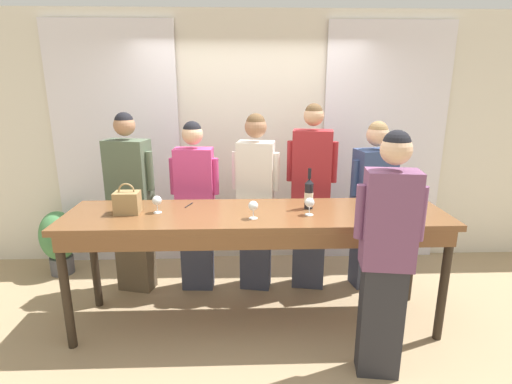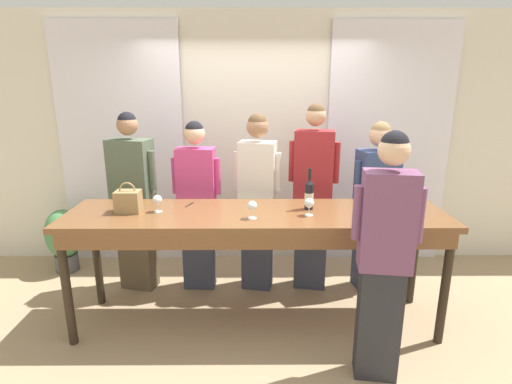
{
  "view_description": "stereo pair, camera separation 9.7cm",
  "coord_description": "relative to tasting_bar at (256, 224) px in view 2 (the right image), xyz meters",
  "views": [
    {
      "loc": [
        -0.12,
        -3.12,
        2.05
      ],
      "look_at": [
        0.0,
        0.08,
        1.17
      ],
      "focal_mm": 28.0,
      "sensor_mm": 36.0,
      "label": 1
    },
    {
      "loc": [
        -0.02,
        -3.12,
        2.05
      ],
      "look_at": [
        0.0,
        0.08,
        1.17
      ],
      "focal_mm": 28.0,
      "sensor_mm": 36.0,
      "label": 2
    }
  ],
  "objects": [
    {
      "name": "curtain_panel_right",
      "position": [
        1.5,
        1.37,
        0.42
      ],
      "size": [
        1.38,
        0.03,
        2.69
      ],
      "color": "white",
      "rests_on": "ground_plane"
    },
    {
      "name": "guest_olive_jacket",
      "position": [
        -1.2,
        0.66,
        -0.0
      ],
      "size": [
        0.52,
        0.32,
        1.79
      ],
      "color": "brown",
      "rests_on": "ground_plane"
    },
    {
      "name": "guest_navy_coat",
      "position": [
        1.18,
        0.66,
        -0.04
      ],
      "size": [
        0.49,
        0.32,
        1.7
      ],
      "color": "#383D51",
      "rests_on": "ground_plane"
    },
    {
      "name": "tasting_bar",
      "position": [
        0.0,
        0.0,
        0.0
      ],
      "size": [
        3.12,
        0.77,
        1.02
      ],
      "color": "brown",
      "rests_on": "ground_plane"
    },
    {
      "name": "host_pouring",
      "position": [
        0.85,
        -0.65,
        0.01
      ],
      "size": [
        0.46,
        0.26,
        1.77
      ],
      "color": "#28282D",
      "rests_on": "ground_plane"
    },
    {
      "name": "wine_glass_center_left",
      "position": [
        0.42,
        -0.06,
        0.2
      ],
      "size": [
        0.08,
        0.08,
        0.14
      ],
      "color": "white",
      "rests_on": "tasting_bar"
    },
    {
      "name": "guest_striped_shirt",
      "position": [
        0.56,
        0.66,
        0.04
      ],
      "size": [
        0.49,
        0.29,
        1.86
      ],
      "color": "#383D51",
      "rests_on": "ground_plane"
    },
    {
      "name": "wine_glass_center_mid",
      "position": [
        1.0,
        0.15,
        0.2
      ],
      "size": [
        0.08,
        0.08,
        0.14
      ],
      "color": "white",
      "rests_on": "tasting_bar"
    },
    {
      "name": "potted_plant",
      "position": [
        -2.12,
        1.03,
        -0.52
      ],
      "size": [
        0.38,
        0.38,
        0.72
      ],
      "color": "#4C4C51",
      "rests_on": "ground_plane"
    },
    {
      "name": "wine_glass_front_left",
      "position": [
        0.89,
        -0.22,
        0.19
      ],
      "size": [
        0.08,
        0.08,
        0.14
      ],
      "color": "white",
      "rests_on": "tasting_bar"
    },
    {
      "name": "wine_glass_front_mid",
      "position": [
        -0.81,
        0.04,
        0.2
      ],
      "size": [
        0.08,
        0.08,
        0.14
      ],
      "color": "white",
      "rests_on": "tasting_bar"
    },
    {
      "name": "ground_plane",
      "position": [
        0.0,
        0.03,
        -0.92
      ],
      "size": [
        18.0,
        18.0,
        0.0
      ],
      "primitive_type": "plane",
      "color": "tan"
    },
    {
      "name": "guest_pink_top",
      "position": [
        -0.58,
        0.66,
        -0.03
      ],
      "size": [
        0.48,
        0.23,
        1.7
      ],
      "color": "#383D51",
      "rests_on": "ground_plane"
    },
    {
      "name": "pen",
      "position": [
        -0.58,
        0.23,
        0.1
      ],
      "size": [
        0.05,
        0.14,
        0.01
      ],
      "color": "black",
      "rests_on": "tasting_bar"
    },
    {
      "name": "handbag",
      "position": [
        -1.05,
        0.04,
        0.19
      ],
      "size": [
        0.2,
        0.15,
        0.25
      ],
      "color": "#997A4C",
      "rests_on": "tasting_bar"
    },
    {
      "name": "wine_bottle",
      "position": [
        0.44,
        0.11,
        0.22
      ],
      "size": [
        0.07,
        0.07,
        0.35
      ],
      "color": "black",
      "rests_on": "tasting_bar"
    },
    {
      "name": "wine_glass_front_right",
      "position": [
        -0.03,
        -0.13,
        0.19
      ],
      "size": [
        0.08,
        0.08,
        0.14
      ],
      "color": "white",
      "rests_on": "tasting_bar"
    },
    {
      "name": "curtain_panel_left",
      "position": [
        -1.5,
        1.37,
        0.42
      ],
      "size": [
        1.38,
        0.03,
        2.69
      ],
      "color": "white",
      "rests_on": "ground_plane"
    },
    {
      "name": "guest_cream_sweater",
      "position": [
        0.02,
        0.66,
        0.01
      ],
      "size": [
        0.46,
        0.3,
        1.77
      ],
      "color": "#383D51",
      "rests_on": "ground_plane"
    },
    {
      "name": "wine_glass_center_right",
      "position": [
        1.22,
        0.32,
        0.2
      ],
      "size": [
        0.08,
        0.08,
        0.14
      ],
      "color": "white",
      "rests_on": "tasting_bar"
    },
    {
      "name": "wall_back",
      "position": [
        0.0,
        1.43,
        0.48
      ],
      "size": [
        12.0,
        0.06,
        2.8
      ],
      "color": "silver",
      "rests_on": "ground_plane"
    }
  ]
}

